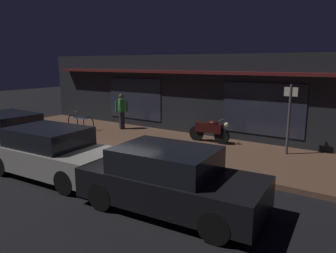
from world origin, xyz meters
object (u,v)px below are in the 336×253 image
at_px(motorcycle, 210,130).
at_px(parked_car_far, 52,152).
at_px(bicycle_parked, 81,122).
at_px(parked_car_near, 10,133).
at_px(parked_car_across, 170,180).
at_px(sign_post, 289,115).
at_px(person_photographer, 122,111).

distance_m(motorcycle, parked_car_far, 6.04).
bearing_deg(motorcycle, bicycle_parked, -168.97).
xyz_separation_m(bicycle_parked, parked_car_near, (0.42, -3.66, 0.20)).
relative_size(parked_car_far, parked_car_across, 1.00).
height_order(bicycle_parked, parked_car_far, parked_car_far).
relative_size(parked_car_near, parked_car_far, 0.99).
xyz_separation_m(bicycle_parked, sign_post, (9.15, 1.22, 1.00)).
xyz_separation_m(motorcycle, sign_post, (2.96, 0.01, 0.86)).
xyz_separation_m(motorcycle, person_photographer, (-4.63, -0.03, 0.38)).
height_order(person_photographer, parked_car_near, person_photographer).
bearing_deg(parked_car_far, bicycle_parked, 131.85).
bearing_deg(parked_car_across, motorcycle, 108.15).
relative_size(bicycle_parked, parked_car_far, 0.39).
bearing_deg(bicycle_parked, parked_car_across, -28.19).
height_order(motorcycle, parked_car_near, parked_car_near).
bearing_deg(bicycle_parked, sign_post, 7.60).
bearing_deg(parked_car_near, parked_car_across, -4.67).
distance_m(bicycle_parked, person_photographer, 2.02).
distance_m(bicycle_parked, parked_car_across, 9.07).
bearing_deg(parked_car_far, motorcycle, 68.05).
bearing_deg(parked_car_near, sign_post, 29.24).
bearing_deg(sign_post, motorcycle, -179.74).
bearing_deg(parked_car_near, person_photographer, 76.81).
bearing_deg(bicycle_parked, person_photographer, 37.06).
xyz_separation_m(bicycle_parked, person_photographer, (1.56, 1.17, 0.52)).
bearing_deg(sign_post, bicycle_parked, -172.40).
relative_size(bicycle_parked, person_photographer, 0.99).
height_order(sign_post, parked_car_across, sign_post).
bearing_deg(parked_car_across, parked_car_far, -178.44).
xyz_separation_m(parked_car_near, parked_car_far, (3.51, -0.73, 0.00)).
distance_m(motorcycle, parked_car_across, 5.78).
relative_size(bicycle_parked, sign_post, 0.69).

